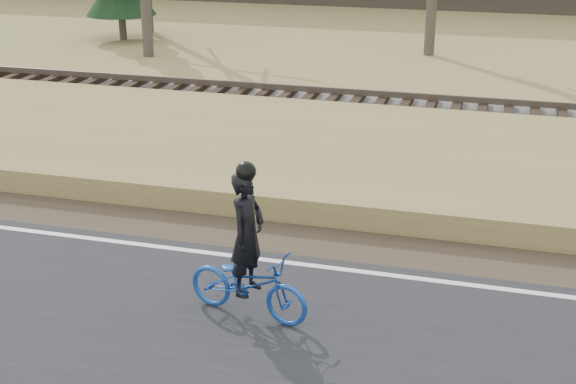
# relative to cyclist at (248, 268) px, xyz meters

# --- Properties ---
(ground) EXTENTS (120.00, 120.00, 0.00)m
(ground) POSITION_rel_cyclist_xyz_m (-2.87, 1.46, -0.75)
(ground) COLOR olive
(ground) RESTS_ON ground
(road) EXTENTS (120.00, 6.00, 0.06)m
(road) POSITION_rel_cyclist_xyz_m (-2.87, -1.04, -0.72)
(road) COLOR black
(road) RESTS_ON ground
(edge_line) EXTENTS (120.00, 0.12, 0.01)m
(edge_line) POSITION_rel_cyclist_xyz_m (-2.87, 1.66, -0.68)
(edge_line) COLOR silver
(edge_line) RESTS_ON road
(shoulder) EXTENTS (120.00, 1.60, 0.04)m
(shoulder) POSITION_rel_cyclist_xyz_m (-2.87, 2.66, -0.73)
(shoulder) COLOR #473A2B
(shoulder) RESTS_ON ground
(embankment) EXTENTS (120.00, 5.00, 0.44)m
(embankment) POSITION_rel_cyclist_xyz_m (-2.87, 5.66, -0.53)
(embankment) COLOR olive
(embankment) RESTS_ON ground
(ballast) EXTENTS (120.00, 3.00, 0.45)m
(ballast) POSITION_rel_cyclist_xyz_m (-2.87, 9.46, -0.52)
(ballast) COLOR slate
(ballast) RESTS_ON ground
(railroad) EXTENTS (120.00, 2.40, 0.29)m
(railroad) POSITION_rel_cyclist_xyz_m (-2.87, 9.46, -0.22)
(railroad) COLOR black
(railroad) RESTS_ON ballast
(cyclist) EXTENTS (1.84, 0.96, 2.17)m
(cyclist) POSITION_rel_cyclist_xyz_m (0.00, 0.00, 0.00)
(cyclist) COLOR #164099
(cyclist) RESTS_ON road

